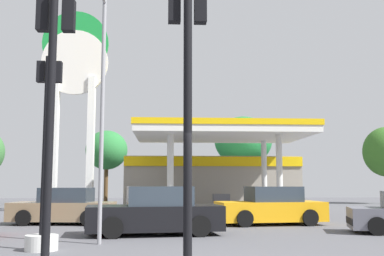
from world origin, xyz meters
TOP-DOWN VIEW (x-y plane):
  - gas_station at (1.55, 22.89)m, footprint 11.29×13.21m
  - station_pole_sign at (-7.02, 19.43)m, footprint 3.98×0.56m
  - car_2 at (2.82, 10.85)m, footprint 4.53×2.37m
  - car_3 at (-5.76, 11.58)m, footprint 4.34×2.22m
  - car_4 at (-1.86, 7.43)m, footprint 4.63×2.44m
  - traffic_signal_1 at (-1.18, -0.78)m, footprint 0.74×0.74m
  - traffic_signal_2 at (-4.66, 4.03)m, footprint 0.82×0.82m
  - traffic_signal_3 at (-3.47, -0.39)m, footprint 0.74×0.74m
  - tree_1 at (-6.15, 28.58)m, footprint 3.28×3.28m
  - tree_2 at (4.89, 29.35)m, footprint 4.71×4.71m
  - corner_streetlamp at (-3.37, 4.93)m, footprint 0.24×1.48m

SIDE VIEW (x-z plane):
  - car_3 at x=-5.76m, z-range -0.07..1.43m
  - car_2 at x=2.82m, z-range -0.07..1.48m
  - car_4 at x=-1.86m, z-range -0.08..1.52m
  - traffic_signal_2 at x=-4.66m, z-range -1.07..3.99m
  - traffic_signal_3 at x=-3.47m, z-range -0.91..4.10m
  - traffic_signal_1 at x=-1.18m, z-range -0.70..4.37m
  - gas_station at x=1.55m, z-range -0.31..4.53m
  - tree_1 at x=-6.15m, z-range 1.34..7.17m
  - corner_streetlamp at x=-3.37m, z-range 0.71..7.83m
  - tree_2 at x=4.89m, z-range 1.54..8.68m
  - station_pole_sign at x=-7.02m, z-range 1.63..13.76m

